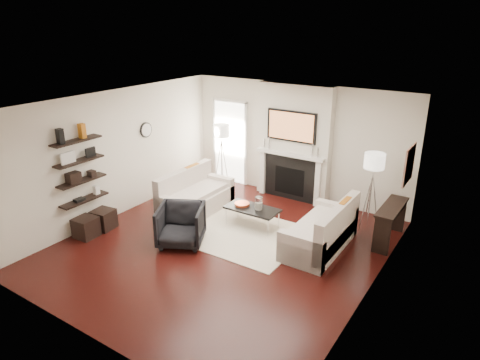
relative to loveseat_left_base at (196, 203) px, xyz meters
The scene contains 71 objects.
room_envelope 2.05m from the loveseat_left_base, 34.62° to the right, with size 6.00×6.00×6.00m.
chimney_breast 2.63m from the loveseat_left_base, 53.81° to the left, with size 1.80×0.25×2.70m, color silver.
fireplace_surround 2.28m from the loveseat_left_base, 51.79° to the left, with size 1.30×0.02×1.04m, color black.
firebox 2.27m from the loveseat_left_base, 51.71° to the left, with size 0.75×0.02×0.65m, color black.
mantel_pilaster_l 1.90m from the loveseat_left_base, 68.78° to the left, with size 0.12×0.08×1.10m, color white.
mantel_pilaster_r 2.76m from the loveseat_left_base, 39.49° to the left, with size 0.12×0.08×1.10m, color white.
mantel_shelf 2.40m from the loveseat_left_base, 50.99° to the left, with size 1.70×0.18×0.07m, color white.
tv_body 2.74m from the loveseat_left_base, 51.39° to the left, with size 1.20×0.06×0.70m, color black.
tv_screen 2.71m from the loveseat_left_base, 50.87° to the left, with size 1.10×0.01×0.62m, color #BF723F.
candlestick_l_tall 2.22m from the loveseat_left_base, 63.97° to the left, with size 0.04×0.04×0.30m, color silver.
candlestick_l_short 2.16m from the loveseat_left_base, 67.53° to the left, with size 0.04×0.04×0.24m, color silver.
candlestick_r_tall 2.83m from the loveseat_left_base, 41.70° to the left, with size 0.04×0.04×0.30m, color silver.
candlestick_r_short 2.91m from the loveseat_left_base, 39.87° to the left, with size 0.04×0.04×0.24m, color silver.
hallway_panel 2.23m from the loveseat_left_base, 102.66° to the left, with size 0.90×0.02×2.10m, color white.
door_trim_l 2.36m from the loveseat_left_base, 115.05° to the left, with size 0.06×0.06×2.16m, color white.
door_trim_r 2.16m from the loveseat_left_base, 89.21° to the left, with size 0.06×0.06×2.16m, color white.
door_trim_top 2.81m from the loveseat_left_base, 102.78° to the left, with size 1.02×0.06×0.06m, color white.
rug 1.38m from the loveseat_left_base, 14.75° to the right, with size 2.60×2.00×0.01m, color beige.
loveseat_left_base is the anchor object (origin of this frame).
loveseat_left_back 0.46m from the loveseat_left_base, behind, with size 0.18×1.80×0.80m, color beige.
loveseat_left_arm_n 0.81m from the loveseat_left_base, 90.00° to the right, with size 0.85×0.18×0.60m, color beige.
loveseat_left_arm_s 0.81m from the loveseat_left_base, 90.00° to the left, with size 0.85×0.18×0.60m, color beige.
loveseat_left_cushion 0.26m from the loveseat_left_base, ahead, with size 0.63×1.44×0.10m, color beige.
pillow_left_orange 0.69m from the loveseat_left_base, 138.15° to the left, with size 0.10×0.42×0.42m, color #B06215.
pillow_left_charcoal 0.68m from the loveseat_left_base, 138.15° to the right, with size 0.10×0.40×0.40m, color black.
loveseat_right_base 2.94m from the loveseat_left_base, ahead, with size 0.85×1.80×0.42m, color beige.
loveseat_right_back 3.29m from the loveseat_left_base, ahead, with size 0.18×1.80×0.80m, color beige.
loveseat_right_arm_n 3.05m from the loveseat_left_base, 15.63° to the right, with size 0.85×0.18×0.60m, color beige.
loveseat_right_arm_s 3.05m from the loveseat_left_base, 15.18° to the left, with size 0.85×0.18×0.60m, color beige.
loveseat_right_cushion 2.90m from the loveseat_left_base, ahead, with size 0.63×1.44×0.10m, color beige.
pillow_right_orange 3.33m from the loveseat_left_base, ahead, with size 0.10×0.42×0.42m, color #B06215.
pillow_right_charcoal 3.33m from the loveseat_left_base, ahead, with size 0.10×0.40×0.40m, color black.
coffee_table 1.45m from the loveseat_left_base, ahead, with size 1.10×0.55×0.04m, color black.
coffee_leg_nw 0.95m from the loveseat_left_base, 10.92° to the right, with size 0.02×0.02×0.38m, color silver.
coffee_leg_ne 1.94m from the loveseat_left_base, ahead, with size 0.02×0.02×0.38m, color silver.
coffee_leg_sw 0.97m from the loveseat_left_base, 15.57° to the left, with size 0.02×0.02×0.38m, color silver.
coffee_leg_se 1.95m from the loveseat_left_base, ahead, with size 0.02×0.02×0.38m, color silver.
hurricane_glass 1.62m from the loveseat_left_base, ahead, with size 0.15×0.15×0.27m, color white.
hurricane_candle 1.61m from the loveseat_left_base, ahead, with size 0.11×0.11×0.16m, color white.
copper_bowl 1.21m from the loveseat_left_base, ahead, with size 0.31×0.31×0.05m, color #C84521.
armchair 1.49m from the loveseat_left_base, 62.59° to the right, with size 0.82×0.77×0.85m, color black.
lamp_left_post 1.72m from the loveseat_left_base, 105.65° to the left, with size 0.02×0.02×1.20m, color silver.
lamp_left_shade 2.09m from the loveseat_left_base, 105.65° to the left, with size 0.40×0.40×0.30m, color white.
lamp_left_leg_a 1.70m from the loveseat_left_base, 101.97° to the left, with size 0.02×0.02×1.25m, color silver.
lamp_left_leg_b 1.83m from the loveseat_left_base, 106.53° to the left, with size 0.02×0.02×1.25m, color silver.
lamp_left_leg_c 1.65m from the loveseat_left_base, 108.47° to the left, with size 0.02×0.02×1.25m, color silver.
lamp_right_post 3.70m from the loveseat_left_base, 20.48° to the left, with size 0.02×0.02×1.20m, color silver.
lamp_right_shade 3.88m from the loveseat_left_base, 20.48° to the left, with size 0.40×0.40×0.30m, color white.
lamp_right_leg_a 3.80m from the loveseat_left_base, 19.90° to the left, with size 0.02×0.02×1.25m, color silver.
lamp_right_leg_b 3.68m from the loveseat_left_base, 22.18° to the left, with size 0.02×0.02×1.25m, color silver.
lamp_right_leg_c 3.62m from the loveseat_left_base, 19.36° to the left, with size 0.02×0.02×1.25m, color silver.
console_top 4.11m from the loveseat_left_base, 13.21° to the left, with size 0.35×1.20×0.04m, color black.
console_leg_n 3.99m from the loveseat_left_base, ahead, with size 0.30×0.04×0.71m, color black.
console_leg_s 4.24m from the loveseat_left_base, 20.47° to the left, with size 0.30×0.04×0.71m, color black.
wall_art 4.47m from the loveseat_left_base, 14.73° to the left, with size 0.03×0.70×0.70m, color #A76A53.
shelf_bottom 2.37m from the loveseat_left_base, 121.89° to the right, with size 0.25×1.00×0.04m, color black.
shelf_lower 2.48m from the loveseat_left_base, 121.89° to the right, with size 0.25×1.00×0.04m, color black.
shelf_upper 2.65m from the loveseat_left_base, 121.89° to the right, with size 0.25×1.00×0.04m, color black.
shelf_top 2.87m from the loveseat_left_base, 121.89° to the right, with size 0.25×1.00×0.04m, color black.
decor_magfile_a 3.18m from the loveseat_left_base, 118.17° to the right, with size 0.12×0.10×0.28m, color black.
decor_magfile_b 2.86m from the loveseat_left_base, 124.01° to the right, with size 0.12×0.10×0.28m, color #B06215.
decor_frame_a 2.88m from the loveseat_left_base, 119.15° to the right, with size 0.04×0.30×0.22m, color white.
decor_frame_b 2.51m from the loveseat_left_base, 125.95° to the right, with size 0.04×0.22×0.18m, color black.
decor_wine_rack 2.66m from the loveseat_left_base, 119.77° to the right, with size 0.18×0.25×0.20m, color black.
decor_box_small 2.32m from the loveseat_left_base, 125.35° to the right, with size 0.15×0.12×0.12m, color black.
decor_books 2.47m from the loveseat_left_base, 120.45° to the right, with size 0.14×0.20×0.05m, color black.
decor_box_tall 2.15m from the loveseat_left_base, 126.34° to the right, with size 0.10×0.10×0.18m, color white.
clock_rim 2.00m from the loveseat_left_base, behind, with size 0.34×0.34×0.04m, color black.
clock_face 1.98m from the loveseat_left_base, behind, with size 0.29×0.29×0.01m, color white.
ottoman_near 2.00m from the loveseat_left_base, 122.42° to the right, with size 0.40×0.40×0.40m, color black.
ottoman_far 2.38m from the loveseat_left_base, 116.79° to the right, with size 0.40×0.40×0.40m, color black.
Camera 1 is at (4.18, -5.80, 4.03)m, focal length 32.00 mm.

